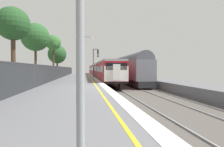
% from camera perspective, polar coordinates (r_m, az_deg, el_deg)
% --- Properties ---
extents(ground, '(17.40, 110.00, 1.21)m').
position_cam_1_polar(ground, '(17.21, 5.56, -5.85)').
color(ground, slate).
extents(commuter_train_at_platform, '(2.83, 59.39, 3.81)m').
position_cam_1_polar(commuter_train_at_platform, '(50.57, -4.23, 1.06)').
color(commuter_train_at_platform, maroon).
rests_on(commuter_train_at_platform, ground).
extents(freight_train_adjacent_track, '(2.60, 56.50, 4.79)m').
position_cam_1_polar(freight_train_adjacent_track, '(51.13, 0.25, 1.47)').
color(freight_train_adjacent_track, '#232326').
rests_on(freight_train_adjacent_track, ground).
extents(signal_gantry, '(1.10, 0.24, 5.28)m').
position_cam_1_polar(signal_gantry, '(36.83, -5.05, 4.08)').
color(signal_gantry, '#47474C').
rests_on(signal_gantry, ground).
extents(speed_limit_sign, '(0.59, 0.08, 2.42)m').
position_cam_1_polar(speed_limit_sign, '(32.30, -5.24, 1.38)').
color(speed_limit_sign, '#59595B').
rests_on(speed_limit_sign, ground).
extents(platform_lamp_mid, '(2.00, 0.20, 5.13)m').
position_cam_1_polar(platform_lamp_mid, '(21.40, -8.41, 5.40)').
color(platform_lamp_mid, '#93999E').
rests_on(platform_lamp_mid, ground).
extents(platform_back_fence, '(0.07, 99.00, 1.95)m').
position_cam_1_polar(platform_back_fence, '(17.07, -21.83, -0.53)').
color(platform_back_fence, '#282B2D').
rests_on(platform_back_fence, ground).
extents(background_tree_left, '(3.99, 3.99, 6.71)m').
position_cam_1_polar(background_tree_left, '(44.17, -15.80, 5.31)').
color(background_tree_left, '#473323').
rests_on(background_tree_left, ground).
extents(background_tree_centre, '(3.96, 3.96, 8.05)m').
position_cam_1_polar(background_tree_centre, '(30.23, -21.59, 9.66)').
color(background_tree_centre, '#473323').
rests_on(background_tree_centre, ground).
extents(background_tree_right, '(3.00, 3.00, 7.13)m').
position_cam_1_polar(background_tree_right, '(20.16, -27.09, 12.47)').
color(background_tree_right, '#473323').
rests_on(background_tree_right, ground).
extents(background_tree_back, '(2.85, 2.85, 7.89)m').
position_cam_1_polar(background_tree_back, '(38.40, -16.78, 8.46)').
color(background_tree_back, '#473323').
rests_on(background_tree_back, ground).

